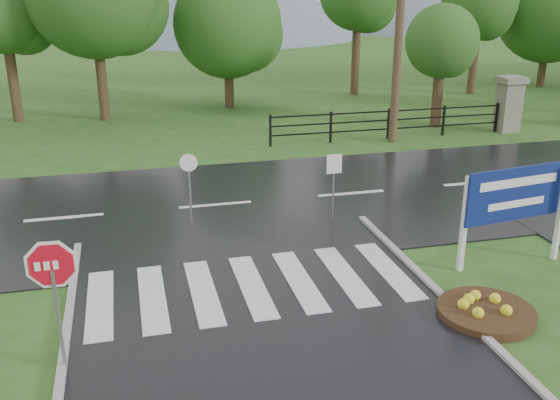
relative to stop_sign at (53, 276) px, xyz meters
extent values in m
cube|color=black|center=(3.50, 7.02, -1.70)|extent=(90.00, 8.00, 0.04)
cube|color=silver|center=(0.50, 2.02, -1.64)|extent=(0.50, 2.80, 0.02)
cube|color=silver|center=(1.50, 2.02, -1.64)|extent=(0.50, 2.80, 0.02)
cube|color=silver|center=(2.50, 2.02, -1.64)|extent=(0.50, 2.80, 0.02)
cube|color=silver|center=(3.50, 2.02, -1.64)|extent=(0.50, 2.80, 0.02)
cube|color=silver|center=(4.50, 2.02, -1.64)|extent=(0.50, 2.80, 0.02)
cube|color=silver|center=(5.50, 2.02, -1.64)|extent=(0.50, 2.80, 0.02)
cube|color=silver|center=(6.50, 2.02, -1.64)|extent=(0.50, 2.80, 0.02)
cube|color=gray|center=(16.50, 13.02, -0.70)|extent=(0.80, 0.80, 2.00)
cube|color=#6B6659|center=(16.50, 13.02, 0.42)|extent=(1.00, 1.00, 0.24)
cube|color=black|center=(11.25, 13.02, -1.30)|extent=(9.50, 0.05, 0.05)
cube|color=black|center=(11.25, 13.02, -0.95)|extent=(9.50, 0.05, 0.05)
cube|color=black|center=(11.25, 13.02, -0.60)|extent=(9.50, 0.05, 0.05)
cube|color=black|center=(6.50, 13.02, -1.10)|extent=(0.08, 0.08, 1.20)
cube|color=black|center=(16.00, 13.02, -1.10)|extent=(0.08, 0.08, 1.20)
sphere|color=slate|center=(11.50, 62.02, -18.98)|extent=(48.00, 48.00, 48.00)
sphere|color=slate|center=(39.50, 62.02, -14.66)|extent=(36.00, 36.00, 36.00)
cube|color=#939399|center=(0.00, 0.00, -0.80)|extent=(0.05, 0.05, 1.79)
cylinder|color=white|center=(0.00, 0.01, 0.18)|extent=(1.07, 0.08, 1.08)
cylinder|color=red|center=(0.00, 0.00, 0.18)|extent=(0.94, 0.08, 0.94)
cube|color=silver|center=(8.04, 1.74, -0.63)|extent=(0.12, 0.12, 2.14)
cube|color=silver|center=(10.39, 1.74, -0.63)|extent=(0.12, 0.12, 2.14)
cube|color=navy|center=(9.22, 1.74, -0.04)|extent=(2.55, 0.43, 1.18)
cube|color=white|center=(9.22, 1.71, 0.23)|extent=(2.01, 0.30, 0.19)
cube|color=white|center=(9.22, 1.71, -0.25)|extent=(1.48, 0.22, 0.16)
cylinder|color=#332111|center=(7.51, -0.17, -1.61)|extent=(1.80, 1.80, 0.18)
cube|color=#939399|center=(6.27, 5.10, -0.84)|extent=(0.04, 0.04, 1.72)
cube|color=white|center=(6.27, 5.08, -0.12)|extent=(0.41, 0.05, 0.50)
cylinder|color=#939399|center=(2.70, 5.71, -0.81)|extent=(0.05, 0.05, 1.78)
cylinder|color=white|center=(2.70, 5.69, -0.01)|extent=(0.45, 0.06, 0.45)
cylinder|color=#473523|center=(11.23, 12.52, 2.96)|extent=(0.31, 0.31, 9.32)
cylinder|color=#3D2B1C|center=(14.07, 14.52, -0.22)|extent=(0.41, 0.41, 2.96)
sphere|color=#235319|center=(14.07, 14.52, 1.85)|extent=(2.99, 2.99, 2.99)
camera|label=1|loc=(1.26, -9.16, 4.28)|focal=40.00mm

